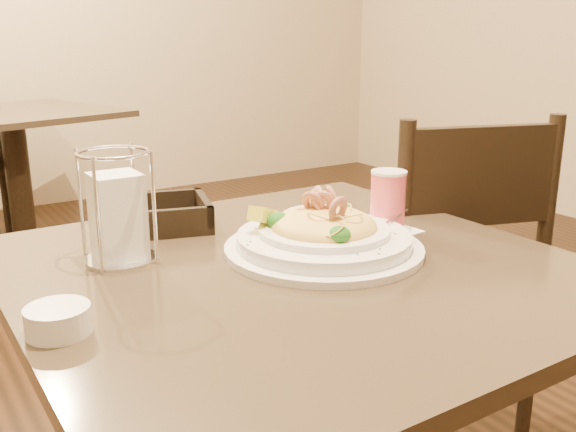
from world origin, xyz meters
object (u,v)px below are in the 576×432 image
napkin_caddy (118,214)px  side_plate (322,217)px  dining_chair_near (443,283)px  pasta_bowl (323,235)px  butter_ramekin (58,320)px  main_table (294,384)px  background_table (16,156)px  drink_glass (388,202)px  bread_basket (157,218)px

napkin_caddy → side_plate: napkin_caddy is taller
dining_chair_near → napkin_caddy: dining_chair_near is taller
dining_chair_near → napkin_caddy: (-0.82, -0.02, 0.31)m
pasta_bowl → butter_ramekin: 0.48m
pasta_bowl → side_plate: bearing=54.4°
main_table → dining_chair_near: (0.58, 0.20, -0.00)m
pasta_bowl → napkin_caddy: (-0.32, 0.15, 0.05)m
pasta_bowl → butter_ramekin: pasta_bowl is taller
butter_ramekin → main_table: bearing=6.9°
main_table → pasta_bowl: bearing=16.8°
butter_ramekin → background_table: bearing=80.8°
dining_chair_near → napkin_caddy: size_ratio=4.81×
napkin_caddy → drink_glass: bearing=-13.6°
background_table → bread_basket: 2.30m
main_table → napkin_caddy: size_ratio=4.66×
main_table → butter_ramekin: size_ratio=10.67×
dining_chair_near → side_plate: bearing=18.7°
pasta_bowl → side_plate: 0.21m
napkin_caddy → bread_basket: bearing=49.6°
dining_chair_near → pasta_bowl: 0.59m
pasta_bowl → butter_ramekin: (-0.48, -0.07, -0.01)m
background_table → napkin_caddy: size_ratio=5.69×
napkin_caddy → background_table: bearing=83.7°
main_table → dining_chair_near: 0.61m
drink_glass → butter_ramekin: bearing=-170.9°
main_table → bread_basket: bread_basket is taller
background_table → pasta_bowl: (0.05, -2.58, 0.26)m
dining_chair_near → butter_ramekin: (-0.98, -0.25, 0.25)m
bread_basket → napkin_caddy: size_ratio=1.25×
background_table → drink_glass: (0.23, -2.55, 0.29)m
side_plate → bread_basket: bearing=157.1°
dining_chair_near → butter_ramekin: bearing=32.3°
bread_basket → butter_ramekin: size_ratio=2.86×
background_table → dining_chair_near: bearing=-77.1°
bread_basket → butter_ramekin: bread_basket is taller
background_table → pasta_bowl: bearing=-88.9°
bread_basket → napkin_caddy: bearing=-130.4°
main_table → butter_ramekin: bearing=-173.1°
bread_basket → butter_ramekin: bearing=-127.5°
dining_chair_near → drink_glass: 0.46m
side_plate → butter_ramekin: (-0.60, -0.24, 0.01)m
main_table → background_table: (0.03, 2.61, 0.00)m
background_table → bread_basket: size_ratio=4.56×
main_table → bread_basket: size_ratio=3.73×
dining_chair_near → main_table: bearing=37.0°
background_table → bread_basket: bearing=-93.6°
bread_basket → side_plate: size_ratio=1.42×
main_table → dining_chair_near: bearing=18.8°
main_table → background_table: bearing=89.4°
dining_chair_near → bread_basket: dining_chair_near is taller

